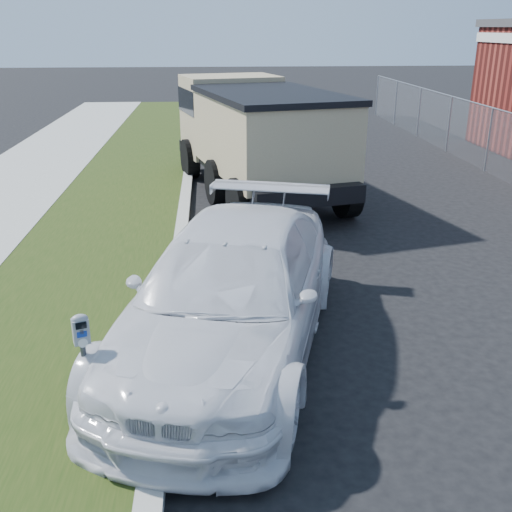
{
  "coord_description": "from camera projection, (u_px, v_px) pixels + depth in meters",
  "views": [
    {
      "loc": [
        -2.0,
        -6.6,
        3.92
      ],
      "look_at": [
        -1.4,
        1.0,
        1.0
      ],
      "focal_mm": 42.0,
      "sensor_mm": 36.0,
      "label": 1
    }
  ],
  "objects": [
    {
      "name": "ground",
      "position": [
        370.0,
        353.0,
        7.69
      ],
      "size": [
        120.0,
        120.0,
        0.0
      ],
      "primitive_type": "plane",
      "color": "black",
      "rests_on": "ground"
    },
    {
      "name": "parking_meter",
      "position": [
        83.0,
        345.0,
        5.91
      ],
      "size": [
        0.19,
        0.16,
        1.21
      ],
      "rotation": [
        0.0,
        0.0,
        0.36
      ],
      "color": "#3F4247",
      "rests_on": "ground"
    },
    {
      "name": "white_wagon",
      "position": [
        232.0,
        290.0,
        7.58
      ],
      "size": [
        3.74,
        6.0,
        1.62
      ],
      "primitive_type": "imported",
      "rotation": [
        0.0,
        0.0,
        -0.28
      ],
      "color": "white",
      "rests_on": "ground"
    },
    {
      "name": "dump_truck",
      "position": [
        254.0,
        131.0,
        14.79
      ],
      "size": [
        4.12,
        7.28,
        2.7
      ],
      "rotation": [
        0.0,
        0.0,
        0.24
      ],
      "color": "black",
      "rests_on": "ground"
    }
  ]
}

